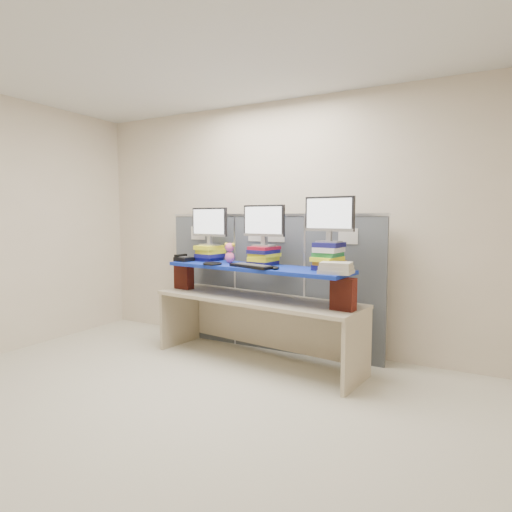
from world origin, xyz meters
The scene contains 18 objects.
room centered at (0.00, 0.00, 1.40)m, with size 5.00×4.00×2.80m.
cubicle_partition centered at (0.00, 1.78, 0.77)m, with size 2.60×0.06×1.53m.
desk centered at (0.08, 1.31, 0.54)m, with size 2.29×0.93×0.68m.
brick_pier_left centered at (-0.89, 1.39, 0.82)m, with size 0.21×0.11×0.29m, color maroon.
brick_pier_right centered at (1.04, 1.14, 0.82)m, with size 0.21×0.11×0.29m, color maroon.
blue_board centered at (0.08, 1.31, 0.98)m, with size 1.99×0.50×0.04m, color navy.
book_stack_left centered at (-0.62, 1.52, 1.09)m, with size 0.27×0.32×0.17m.
book_stack_center centered at (0.11, 1.43, 1.10)m, with size 0.28×0.33×0.19m.
book_stack_right centered at (0.84, 1.34, 1.13)m, with size 0.28×0.34×0.26m.
monitor_left centered at (-0.63, 1.52, 1.41)m, with size 0.49×0.16×0.42m.
monitor_center centered at (0.11, 1.43, 1.43)m, with size 0.49×0.16×0.42m.
monitor_right centered at (0.84, 1.34, 1.50)m, with size 0.49×0.16×0.42m.
keyboard centered at (0.12, 1.16, 1.02)m, with size 0.53×0.32×0.03m.
mouse centered at (0.40, 1.12, 1.02)m, with size 0.05×0.10×0.03m, color black.
desk_phone centered at (-0.84, 1.33, 1.03)m, with size 0.20×0.19×0.08m.
headset centered at (-0.36, 1.19, 1.01)m, with size 0.20×0.20×0.02m, color black.
plush_toy centered at (-0.30, 1.43, 1.11)m, with size 0.13×0.10×0.22m.
binder_stack centered at (0.98, 1.13, 1.05)m, with size 0.29×0.24×0.10m.
Camera 1 is at (2.12, -2.47, 1.49)m, focal length 30.00 mm.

